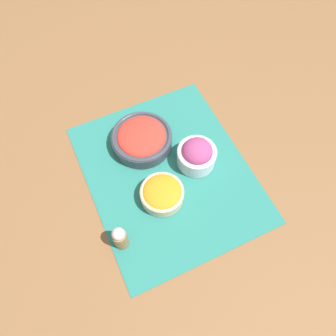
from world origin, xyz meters
The scene contains 6 objects.
ground_plane centered at (0.00, 0.00, 0.00)m, with size 3.00×3.00×0.00m, color brown.
placemat centered at (0.00, 0.00, 0.00)m, with size 0.57×0.47×0.00m.
carrot_bowl centered at (0.07, -0.05, 0.03)m, with size 0.13×0.13×0.06m.
onion_bowl centered at (0.00, 0.09, 0.05)m, with size 0.12×0.12×0.09m.
tomato_bowl centered at (-0.13, -0.03, 0.03)m, with size 0.19×0.19×0.06m.
pepper_shaker centered at (0.14, -0.20, 0.05)m, with size 0.04×0.04×0.10m.
Camera 1 is at (0.41, -0.19, 0.89)m, focal length 35.00 mm.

